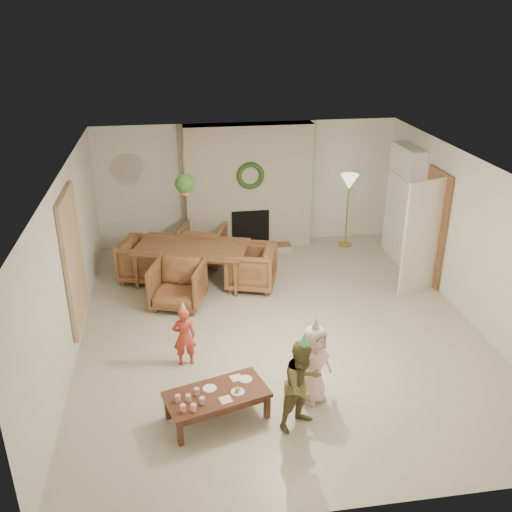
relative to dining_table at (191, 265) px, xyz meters
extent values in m
plane|color=#B7B29E|center=(1.25, -1.76, -0.34)|extent=(7.00, 7.00, 0.00)
plane|color=white|center=(1.25, -1.76, 2.16)|extent=(7.00, 7.00, 0.00)
plane|color=silver|center=(1.25, 1.74, 0.91)|extent=(7.00, 0.00, 7.00)
plane|color=silver|center=(1.25, -5.26, 0.91)|extent=(7.00, 0.00, 7.00)
plane|color=silver|center=(-1.75, -1.76, 0.91)|extent=(0.00, 7.00, 7.00)
plane|color=silver|center=(4.25, -1.76, 0.91)|extent=(0.00, 7.00, 7.00)
cube|color=#531E16|center=(1.25, 1.54, 0.91)|extent=(2.50, 0.40, 2.50)
cube|color=brown|center=(1.25, 1.19, -0.28)|extent=(1.60, 0.30, 0.12)
cube|color=black|center=(1.25, 1.36, 0.11)|extent=(0.75, 0.12, 0.75)
torus|color=#1E4319|center=(1.25, 1.31, 1.21)|extent=(0.54, 0.10, 0.54)
cylinder|color=gold|center=(3.23, 1.24, -0.33)|extent=(0.28, 0.28, 0.03)
cylinder|color=gold|center=(3.23, 1.24, 0.36)|extent=(0.03, 0.03, 1.36)
cone|color=beige|center=(3.23, 1.24, 1.02)|extent=(0.36, 0.36, 0.30)
cube|color=white|center=(4.09, 0.54, 0.76)|extent=(0.30, 1.00, 2.20)
cube|color=white|center=(4.07, 0.54, 0.11)|extent=(0.30, 0.92, 0.03)
cube|color=white|center=(4.07, 0.54, 0.51)|extent=(0.30, 0.92, 0.03)
cube|color=white|center=(4.07, 0.54, 0.91)|extent=(0.30, 0.92, 0.03)
cube|color=white|center=(4.07, 0.54, 1.31)|extent=(0.30, 0.92, 0.03)
cube|color=#A83F1F|center=(4.05, 0.39, 0.25)|extent=(0.20, 0.40, 0.24)
cube|color=navy|center=(4.05, 0.59, 0.65)|extent=(0.20, 0.44, 0.24)
cube|color=#B19726|center=(4.05, 0.44, 1.04)|extent=(0.20, 0.36, 0.22)
cube|color=brown|center=(4.21, -0.56, 0.68)|extent=(0.05, 0.86, 2.04)
cube|color=beige|center=(3.83, -0.94, 0.66)|extent=(0.77, 0.32, 2.00)
cube|color=#C8B18D|center=(-1.71, -1.56, 0.91)|extent=(0.06, 1.20, 2.00)
imported|color=brown|center=(0.00, 0.00, 0.00)|extent=(2.19, 1.63, 0.69)
imported|color=brown|center=(-0.26, -0.82, 0.04)|extent=(1.02, 1.04, 0.76)
imported|color=brown|center=(0.26, 0.82, 0.04)|extent=(1.02, 1.04, 0.76)
imported|color=brown|center=(-0.82, 0.26, 0.04)|extent=(1.04, 1.02, 0.76)
imported|color=brown|center=(1.02, -0.33, 0.04)|extent=(1.04, 1.02, 0.76)
cylinder|color=tan|center=(-0.05, -0.26, 1.81)|extent=(0.01, 0.01, 0.70)
cylinder|color=#965A30|center=(-0.05, -0.26, 1.46)|extent=(0.16, 0.16, 0.12)
sphere|color=#274F1A|center=(-0.05, -0.26, 1.58)|extent=(0.32, 0.32, 0.32)
cube|color=#4E291A|center=(0.12, -3.71, 0.00)|extent=(1.32, 0.92, 0.06)
cube|color=#4E291A|center=(0.12, -3.71, -0.07)|extent=(1.21, 0.80, 0.07)
cube|color=#4E291A|center=(-0.33, -4.10, -0.19)|extent=(0.08, 0.08, 0.31)
cube|color=#4E291A|center=(0.72, -3.79, -0.19)|extent=(0.08, 0.08, 0.31)
cube|color=#4E291A|center=(-0.47, -3.63, -0.19)|extent=(0.08, 0.08, 0.31)
cube|color=#4E291A|center=(0.58, -3.32, -0.19)|extent=(0.08, 0.08, 0.31)
cylinder|color=white|center=(-0.28, -3.98, 0.07)|extent=(0.08, 0.08, 0.08)
cylinder|color=white|center=(-0.33, -3.80, 0.07)|extent=(0.08, 0.08, 0.08)
cylinder|color=white|center=(-0.16, -3.99, 0.07)|extent=(0.08, 0.08, 0.08)
cylinder|color=white|center=(-0.21, -3.81, 0.07)|extent=(0.08, 0.08, 0.08)
cylinder|color=white|center=(-0.06, -3.88, 0.07)|extent=(0.08, 0.08, 0.08)
cylinder|color=white|center=(-0.11, -3.71, 0.07)|extent=(0.08, 0.08, 0.08)
cylinder|color=white|center=(0.05, -3.62, 0.03)|extent=(0.21, 0.21, 0.01)
cylinder|color=white|center=(0.37, -3.74, 0.03)|extent=(0.21, 0.21, 0.01)
cylinder|color=white|center=(0.50, -3.51, 0.03)|extent=(0.21, 0.21, 0.01)
sphere|color=tan|center=(0.37, -3.74, 0.07)|extent=(0.08, 0.08, 0.06)
cube|color=#F5B4BC|center=(0.21, -3.86, 0.03)|extent=(0.17, 0.17, 0.01)
cube|color=#F5B4BC|center=(0.39, -3.46, 0.03)|extent=(0.17, 0.17, 0.01)
imported|color=#B73827|center=(-0.21, -2.52, 0.09)|extent=(0.33, 0.23, 0.87)
cone|color=gold|center=(-0.21, -2.52, 0.57)|extent=(0.15, 0.15, 0.17)
imported|color=brown|center=(1.09, -3.98, 0.23)|extent=(0.69, 0.65, 1.14)
cone|color=#51BE73|center=(1.09, -3.98, 0.84)|extent=(0.16, 0.16, 0.19)
imported|color=beige|center=(1.34, -3.53, 0.18)|extent=(0.61, 0.55, 1.05)
cone|color=#BAB9C0|center=(1.34, -3.53, 0.75)|extent=(0.18, 0.18, 0.19)
camera|label=1|loc=(-0.24, -9.14, 4.22)|focal=39.49mm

